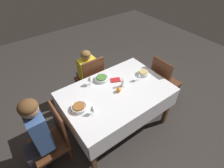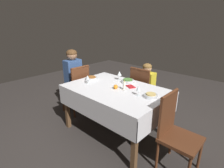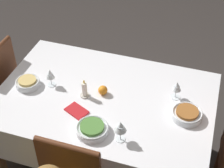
{
  "view_description": "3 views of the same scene",
  "coord_description": "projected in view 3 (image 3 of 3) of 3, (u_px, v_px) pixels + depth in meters",
  "views": [
    {
      "loc": [
        -1.08,
        -1.37,
        2.42
      ],
      "look_at": [
        -0.06,
        0.02,
        0.9
      ],
      "focal_mm": 28.0,
      "sensor_mm": 36.0,
      "label": 1
    },
    {
      "loc": [
        1.6,
        -1.8,
        1.68
      ],
      "look_at": [
        -0.01,
        -0.07,
        0.83
      ],
      "focal_mm": 28.0,
      "sensor_mm": 36.0,
      "label": 2
    },
    {
      "loc": [
        -0.58,
        1.63,
        2.36
      ],
      "look_at": [
        -0.03,
        -0.09,
        0.8
      ],
      "focal_mm": 55.0,
      "sensor_mm": 36.0,
      "label": 3
    }
  ],
  "objects": [
    {
      "name": "ground_plane",
      "position": [
        106.0,
        163.0,
        2.85
      ],
      "size": [
        8.0,
        8.0,
        0.0
      ],
      "primitive_type": "plane",
      "color": "#332D2B"
    },
    {
      "name": "dining_table",
      "position": [
        105.0,
        106.0,
        2.42
      ],
      "size": [
        1.49,
        1.0,
        0.76
      ],
      "color": "silver",
      "rests_on": "ground_plane"
    },
    {
      "name": "bowl_west",
      "position": [
        187.0,
        114.0,
        2.19
      ],
      "size": [
        0.2,
        0.2,
        0.06
      ],
      "color": "silver",
      "rests_on": "dining_table"
    },
    {
      "name": "wine_glass_west",
      "position": [
        177.0,
        87.0,
        2.29
      ],
      "size": [
        0.07,
        0.07,
        0.14
      ],
      "color": "white",
      "rests_on": "dining_table"
    },
    {
      "name": "bowl_north",
      "position": [
        92.0,
        129.0,
        2.1
      ],
      "size": [
        0.21,
        0.21,
        0.06
      ],
      "color": "silver",
      "rests_on": "dining_table"
    },
    {
      "name": "wine_glass_north",
      "position": [
        121.0,
        127.0,
        2.0
      ],
      "size": [
        0.07,
        0.07,
        0.15
      ],
      "color": "white",
      "rests_on": "dining_table"
    },
    {
      "name": "bowl_east",
      "position": [
        28.0,
        83.0,
        2.43
      ],
      "size": [
        0.17,
        0.17,
        0.06
      ],
      "color": "silver",
      "rests_on": "dining_table"
    },
    {
      "name": "wine_glass_east",
      "position": [
        50.0,
        74.0,
        2.39
      ],
      "size": [
        0.06,
        0.06,
        0.14
      ],
      "color": "white",
      "rests_on": "dining_table"
    },
    {
      "name": "candle_centerpiece",
      "position": [
        85.0,
        90.0,
        2.33
      ],
      "size": [
        0.07,
        0.07,
        0.14
      ],
      "color": "beige",
      "rests_on": "dining_table"
    },
    {
      "name": "orange_fruit",
      "position": [
        103.0,
        90.0,
        2.36
      ],
      "size": [
        0.07,
        0.07,
        0.07
      ],
      "primitive_type": "sphere",
      "color": "orange",
      "rests_on": "dining_table"
    },
    {
      "name": "napkin_red_folded",
      "position": [
        77.0,
        111.0,
        2.25
      ],
      "size": [
        0.17,
        0.15,
        0.01
      ],
      "rotation": [
        0.0,
        0.0,
        -0.43
      ],
      "color": "red",
      "rests_on": "dining_table"
    }
  ]
}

